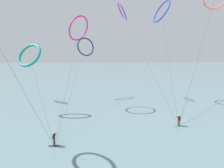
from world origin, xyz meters
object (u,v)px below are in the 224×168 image
surfer_emerald (179,121)px  kite_teal (29,55)px  kite_magenta (79,28)px  kite_cobalt (162,11)px  kite_navy (86,47)px  kite_violet (122,12)px  surfer_charcoal (54,140)px

surfer_emerald → kite_teal: bearing=-46.5°
surfer_emerald → kite_magenta: 23.57m
kite_teal → kite_magenta: size_ratio=0.78×
surfer_emerald → kite_teal: kite_teal is taller
surfer_emerald → kite_magenta: (-15.19, 11.07, 14.22)m
kite_cobalt → kite_teal: 27.58m
kite_navy → kite_violet: kite_violet is taller
kite_magenta → kite_navy: kite_magenta is taller
kite_teal → kite_magenta: kite_magenta is taller
surfer_emerald → kite_magenta: bearing=-64.6°
surfer_charcoal → kite_teal: bearing=24.6°
surfer_charcoal → kite_navy: 26.36m
kite_teal → kite_magenta: 10.00m
surfer_charcoal → kite_violet: size_ratio=0.08×
kite_magenta → kite_violet: bearing=168.3°
kite_magenta → kite_teal: bearing=-30.9°
surfer_charcoal → kite_cobalt: 32.73m
surfer_charcoal → kite_violet: kite_violet is taller
kite_magenta → kite_violet: size_ratio=0.84×
surfer_charcoal → surfer_emerald: (16.59, 4.75, 0.00)m
kite_navy → kite_teal: bearing=-160.4°
surfer_emerald → kite_navy: 26.46m
surfer_emerald → kite_cobalt: size_ratio=0.08×
surfer_charcoal → kite_magenta: size_ratio=0.09×
surfer_charcoal → surfer_emerald: size_ratio=1.00×
kite_magenta → kite_navy: size_ratio=0.72×
surfer_emerald → kite_cobalt: (1.73, 15.24, 18.33)m
surfer_charcoal → kite_teal: kite_teal is taller
kite_violet → kite_magenta: bearing=134.5°
kite_teal → kite_violet: 23.09m
kite_magenta → kite_navy: (0.59, 8.00, -3.11)m
surfer_charcoal → surfer_emerald: same height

